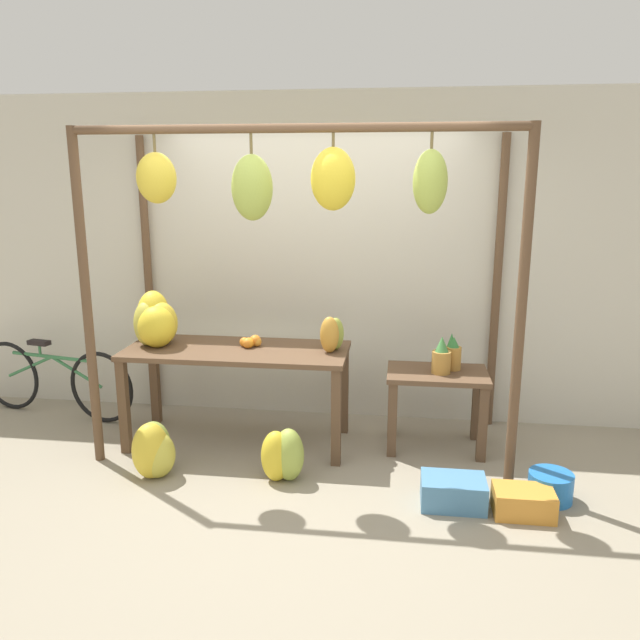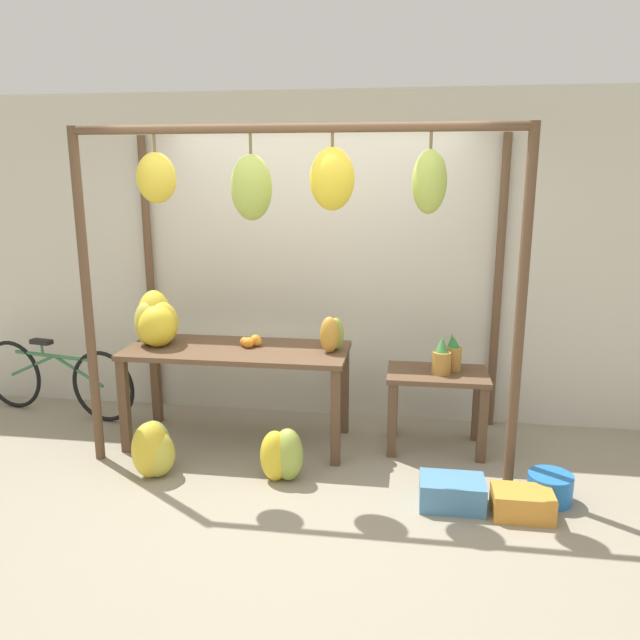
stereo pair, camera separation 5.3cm
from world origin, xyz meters
name	(u,v)px [view 2 (the right image)]	position (x,y,z in m)	size (l,w,h in m)	color
ground_plane	(291,480)	(0.00, 0.00, 0.00)	(20.00, 20.00, 0.00)	gray
shop_wall_back	(319,260)	(0.00, 1.34, 1.40)	(8.00, 0.08, 2.80)	beige
stall_awning	(293,216)	(-0.03, 0.30, 1.85)	(3.10, 1.28, 2.45)	brown
display_table_main	(237,361)	(-0.54, 0.59, 0.68)	(1.75, 0.71, 0.79)	brown
display_table_side	(437,391)	(1.03, 0.70, 0.48)	(0.77, 0.50, 0.63)	brown
banana_pile_on_table	(157,322)	(-1.21, 0.62, 0.97)	(0.41, 0.45, 0.43)	gold
orange_pile	(251,342)	(-0.44, 0.65, 0.83)	(0.17, 0.15, 0.09)	orange
pineapple_cluster	(448,356)	(1.10, 0.73, 0.75)	(0.23, 0.26, 0.29)	#B27F38
banana_pile_ground_left	(153,450)	(-1.00, -0.06, 0.19)	(0.39, 0.43, 0.41)	gold
banana_pile_ground_right	(282,455)	(-0.06, 0.00, 0.19)	(0.36, 0.31, 0.39)	#9EB247
fruit_crate_white	(452,493)	(1.11, -0.20, 0.10)	(0.42, 0.29, 0.19)	#4C84B2
blue_bucket	(550,488)	(1.76, -0.04, 0.10)	(0.29, 0.29, 0.19)	blue
parked_bicycle	(56,378)	(-2.32, 0.93, 0.34)	(1.62, 0.35, 0.69)	black
papaya_pile	(332,334)	(0.21, 0.61, 0.93)	(0.21, 0.24, 0.28)	gold
fruit_crate_purple	(522,503)	(1.55, -0.25, 0.09)	(0.38, 0.26, 0.17)	orange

